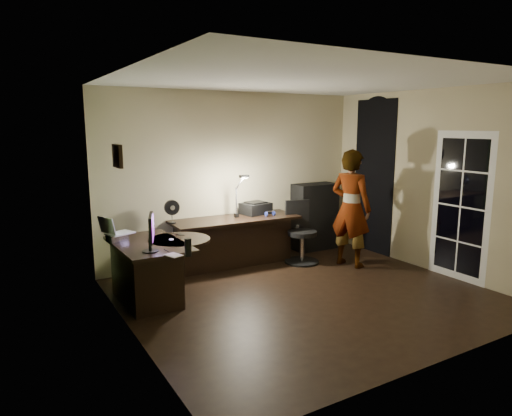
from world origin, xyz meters
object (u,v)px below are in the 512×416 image
person (351,208)px  desk_left (150,272)px  monitor (150,239)px  cabinet (314,216)px  desk_right (236,242)px  office_chair (302,233)px

person → desk_left: bearing=68.6°
desk_left → person: size_ratio=0.71×
desk_left → monitor: 0.67m
desk_left → monitor: size_ratio=2.72×
desk_left → cabinet: bearing=14.3°
cabinet → monitor: size_ratio=2.46×
desk_right → person: bearing=-28.4°
office_chair → cabinet: bearing=53.3°
cabinet → monitor: 3.64m
desk_left → desk_right: (1.61, 0.75, 0.01)m
desk_left → office_chair: (2.58, 0.33, 0.12)m
person → monitor: bearing=75.7°
cabinet → desk_left: bearing=-163.5°
desk_right → person: size_ratio=1.11×
office_chair → person: bearing=-27.9°
cabinet → desk_right: bearing=-173.6°
cabinet → person: 1.13m
desk_right → cabinet: size_ratio=1.73×
cabinet → monitor: cabinet is taller
desk_left → person: bearing=-4.2°
cabinet → person: (-0.13, -1.07, 0.33)m
office_chair → monitor: bearing=-151.8°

